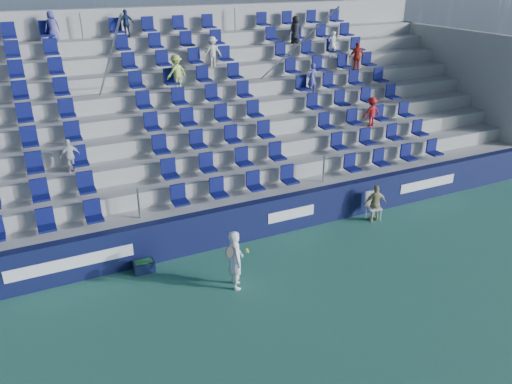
% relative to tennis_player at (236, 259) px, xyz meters
% --- Properties ---
extents(ground, '(70.00, 70.00, 0.00)m').
position_rel_tennis_player_xyz_m(ground, '(1.21, -1.04, -0.81)').
color(ground, '#307059').
rests_on(ground, ground).
extents(sponsor_wall, '(24.00, 0.32, 1.20)m').
position_rel_tennis_player_xyz_m(sponsor_wall, '(1.21, 2.11, -0.21)').
color(sponsor_wall, '#10153C').
rests_on(sponsor_wall, ground).
extents(grandstand, '(24.00, 8.17, 6.63)m').
position_rel_tennis_player_xyz_m(grandstand, '(1.21, 7.21, 1.32)').
color(grandstand, '#A4A39E').
rests_on(grandstand, ground).
extents(tennis_player, '(0.69, 0.67, 1.62)m').
position_rel_tennis_player_xyz_m(tennis_player, '(0.00, 0.00, 0.00)').
color(tennis_player, white).
rests_on(tennis_player, ground).
extents(line_judge_chair, '(0.49, 0.51, 0.95)m').
position_rel_tennis_player_xyz_m(line_judge_chair, '(5.55, 1.61, -0.27)').
color(line_judge_chair, white).
rests_on(line_judge_chair, ground).
extents(line_judge, '(0.78, 0.48, 1.25)m').
position_rel_tennis_player_xyz_m(line_judge, '(5.55, 1.46, -0.19)').
color(line_judge, tan).
rests_on(line_judge, ground).
extents(ball_bin, '(0.57, 0.39, 0.32)m').
position_rel_tennis_player_xyz_m(ball_bin, '(-1.99, 1.71, -0.64)').
color(ball_bin, '#0F1737').
rests_on(ball_bin, ground).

